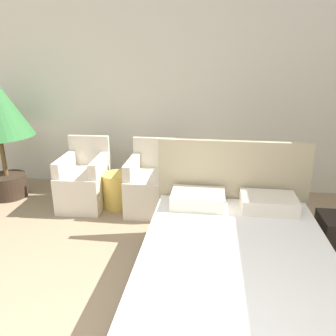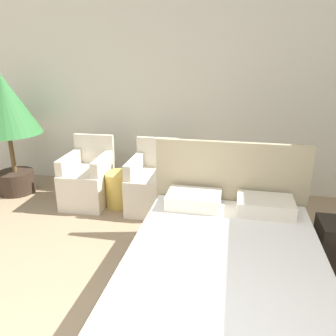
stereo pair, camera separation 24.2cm
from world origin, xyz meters
name	(u,v)px [view 1 (the left image)]	position (x,y,z in m)	size (l,w,h in m)	color
wall_back	(177,90)	(0.00, 3.86, 1.45)	(10.00, 0.06, 2.90)	silver
bed	(235,270)	(0.75, 1.39, 0.27)	(1.55, 2.13, 1.11)	#4C4238
armchair_near_window_left	(84,184)	(-1.14, 2.99, 0.30)	(0.59, 0.74, 0.88)	beige
armchair_near_window_right	(151,187)	(-0.24, 2.99, 0.30)	(0.57, 0.72, 0.88)	beige
side_table	(117,190)	(-0.69, 2.98, 0.23)	(0.38, 0.38, 0.47)	gold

